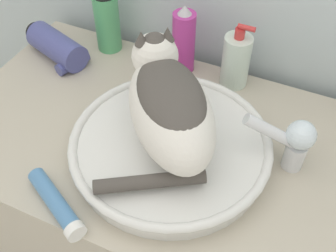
{
  "coord_description": "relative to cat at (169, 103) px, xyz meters",
  "views": [
    {
      "loc": [
        0.27,
        -0.28,
        1.53
      ],
      "look_at": [
        0.03,
        0.23,
        0.94
      ],
      "focal_mm": 45.0,
      "sensor_mm": 36.0,
      "label": 1
    }
  ],
  "objects": [
    {
      "name": "faucet",
      "position": [
        0.24,
        0.07,
        -0.07
      ],
      "size": [
        0.15,
        0.08,
        0.14
      ],
      "rotation": [
        0.0,
        0.0,
        -2.81
      ],
      "color": "silver",
      "rests_on": "vanity_counter"
    },
    {
      "name": "spray_bottle_trigger",
      "position": [
        -0.09,
        0.28,
        -0.06
      ],
      "size": [
        0.06,
        0.06,
        0.18
      ],
      "color": "#B2338C",
      "rests_on": "vanity_counter"
    },
    {
      "name": "soap_pump_bottle",
      "position": [
        0.05,
        0.28,
        -0.07
      ],
      "size": [
        0.07,
        0.07,
        0.17
      ],
      "color": "silver",
      "rests_on": "vanity_counter"
    },
    {
      "name": "hair_dryer",
      "position": [
        -0.41,
        0.18,
        -0.11
      ],
      "size": [
        0.2,
        0.13,
        0.07
      ],
      "rotation": [
        0.0,
        0.0,
        2.82
      ],
      "color": "#474C8C",
      "rests_on": "vanity_counter"
    },
    {
      "name": "sink_basin",
      "position": [
        0.01,
        -0.01,
        -0.12
      ],
      "size": [
        0.43,
        0.43,
        0.05
      ],
      "color": "silver",
      "rests_on": "vanity_counter"
    },
    {
      "name": "mouthwash_bottle",
      "position": [
        -0.31,
        0.28,
        -0.06
      ],
      "size": [
        0.07,
        0.07,
        0.19
      ],
      "color": "#4CA366",
      "rests_on": "vanity_counter"
    },
    {
      "name": "vanity_counter",
      "position": [
        -0.02,
        0.03,
        -0.56
      ],
      "size": [
        1.0,
        0.58,
        0.83
      ],
      "color": "#B2A893",
      "rests_on": "ground_plane"
    },
    {
      "name": "cream_tube",
      "position": [
        -0.14,
        -0.22,
        -0.13
      ],
      "size": [
        0.17,
        0.11,
        0.04
      ],
      "rotation": [
        0.0,
        0.0,
        -0.47
      ],
      "color": "#4C7FB2",
      "rests_on": "vanity_counter"
    },
    {
      "name": "cat",
      "position": [
        0.0,
        0.0,
        0.0
      ],
      "size": [
        0.31,
        0.35,
        0.19
      ],
      "rotation": [
        0.0,
        0.0,
        2.27
      ],
      "color": "silver",
      "rests_on": "sink_basin"
    }
  ]
}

